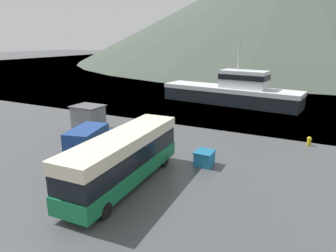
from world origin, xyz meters
TOP-DOWN VIEW (x-y plane):
  - water_surface at (0.00, 143.98)m, footprint 240.00×240.00m
  - hill_backdrop at (-3.78, 142.88)m, footprint 184.70×184.70m
  - tour_bus at (-1.05, 9.77)m, footprint 2.94×10.56m
  - delivery_van at (-6.03, 12.35)m, footprint 3.23×5.66m
  - fishing_boat at (-1.70, 37.41)m, footprint 20.19×6.68m
  - storage_bin at (2.42, 14.98)m, footprint 1.33×1.47m
  - dock_kiosk at (-11.63, 18.48)m, footprint 3.04×2.52m
  - small_boat at (-10.59, 43.51)m, footprint 7.11×3.39m
  - mooring_bollard at (9.12, 23.17)m, footprint 0.39×0.39m

SIDE VIEW (x-z plane):
  - water_surface at x=0.00m, z-range 0.00..0.00m
  - mooring_bollard at x=9.12m, z-range 0.03..0.84m
  - small_boat at x=-10.59m, z-range 0.00..1.01m
  - storage_bin at x=2.42m, z-range 0.01..1.10m
  - dock_kiosk at x=-11.63m, z-range 0.01..2.45m
  - delivery_van at x=-6.03m, z-range 0.06..2.60m
  - fishing_boat at x=-1.70m, z-range -2.61..6.30m
  - tour_bus at x=-1.05m, z-range 0.20..3.57m
  - hill_backdrop at x=-3.78m, z-range 0.00..45.65m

